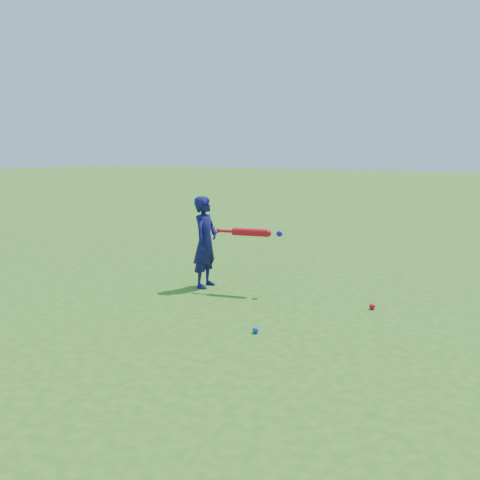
{
  "coord_description": "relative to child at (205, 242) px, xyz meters",
  "views": [
    {
      "loc": [
        4.59,
        -5.86,
        1.89
      ],
      "look_at": [
        1.05,
        0.24,
        0.68
      ],
      "focal_mm": 40.0,
      "sensor_mm": 36.0,
      "label": 1
    }
  ],
  "objects": [
    {
      "name": "ground",
      "position": [
        -0.56,
        -0.13,
        -0.63
      ],
      "size": [
        80.0,
        80.0,
        0.0
      ],
      "primitive_type": "plane",
      "color": "#2D6A19",
      "rests_on": "ground"
    },
    {
      "name": "child",
      "position": [
        0.0,
        0.0,
        0.0
      ],
      "size": [
        0.35,
        0.49,
        1.26
      ],
      "primitive_type": "imported",
      "rotation": [
        0.0,
        0.0,
        1.69
      ],
      "color": "#13104E",
      "rests_on": "ground"
    },
    {
      "name": "ground_ball_red",
      "position": [
        2.31,
        0.11,
        -0.59
      ],
      "size": [
        0.07,
        0.07,
        0.07
      ],
      "primitive_type": "sphere",
      "color": "red",
      "rests_on": "ground"
    },
    {
      "name": "ground_ball_blue",
      "position": [
        1.51,
        -1.32,
        -0.6
      ],
      "size": [
        0.07,
        0.07,
        0.07
      ],
      "primitive_type": "sphere",
      "color": "blue",
      "rests_on": "ground"
    },
    {
      "name": "bat_swing",
      "position": [
        0.69,
        0.09,
        0.18
      ],
      "size": [
        0.89,
        0.26,
        0.1
      ],
      "rotation": [
        0.0,
        0.0,
        0.21
      ],
      "color": "red",
      "rests_on": "ground"
    }
  ]
}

